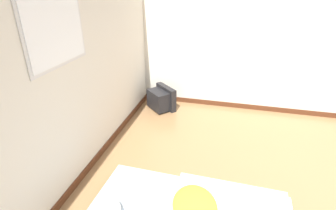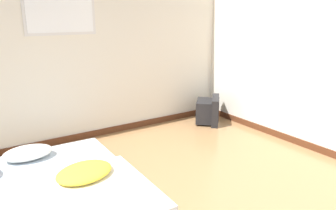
% 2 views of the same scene
% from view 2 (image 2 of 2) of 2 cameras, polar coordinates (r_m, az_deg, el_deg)
% --- Properties ---
extents(wall_back, '(7.47, 0.08, 2.60)m').
position_cam_2_polar(wall_back, '(4.42, -18.57, 9.73)').
color(wall_back, silver).
rests_on(wall_back, ground_plane).
extents(mattress_bed, '(1.31, 2.00, 0.29)m').
position_cam_2_polar(mattress_bed, '(3.32, -17.01, -13.59)').
color(mattress_bed, silver).
rests_on(mattress_bed, ground_plane).
extents(crt_tv, '(0.58, 0.59, 0.42)m').
position_cam_2_polar(crt_tv, '(5.24, 7.11, -0.95)').
color(crt_tv, black).
rests_on(crt_tv, ground_plane).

